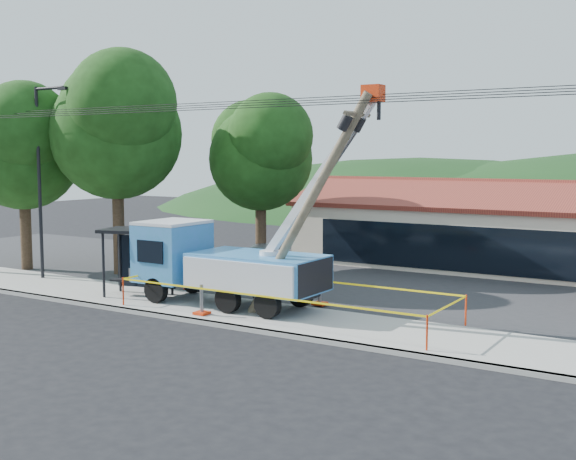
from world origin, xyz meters
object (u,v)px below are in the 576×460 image
(utility_truck, at_px, (222,262))
(leaning_pole, at_px, (312,197))
(bus_shelter, at_px, (140,246))
(car_silver, at_px, (262,276))

(utility_truck, height_order, leaning_pole, utility_truck)
(leaning_pole, height_order, bus_shelter, leaning_pole)
(leaning_pole, distance_m, car_silver, 11.23)
(utility_truck, bearing_deg, car_silver, 112.14)
(utility_truck, distance_m, bus_shelter, 4.02)
(leaning_pole, xyz_separation_m, car_silver, (-7.12, 7.46, -4.45))
(car_silver, bearing_deg, utility_truck, -89.92)
(bus_shelter, height_order, car_silver, bus_shelter)
(bus_shelter, xyz_separation_m, car_silver, (1.18, 7.21, -2.17))
(utility_truck, bearing_deg, bus_shelter, -175.70)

